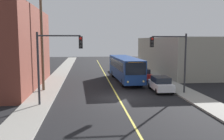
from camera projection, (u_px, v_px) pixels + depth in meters
ground_plane at (119, 98)px, 23.16m from camera, size 120.00×120.00×0.00m
sidewalk_left at (54, 81)px, 32.26m from camera, size 2.50×90.00×0.15m
sidewalk_right at (161, 80)px, 33.79m from camera, size 2.50×90.00×0.15m
lane_stripe_center at (106, 76)px, 37.97m from camera, size 0.16×60.00×0.01m
building_right_warehouse at (186, 55)px, 43.19m from camera, size 12.00×23.70×5.95m
city_bus at (125, 68)px, 32.94m from camera, size 3.03×12.23×3.20m
parked_car_white at (161, 84)px, 26.24m from camera, size 1.90×4.44×1.62m
parked_car_red at (142, 74)px, 33.66m from camera, size 1.84×4.41×1.62m
utility_pole_near at (42, 29)px, 25.60m from camera, size 2.40×0.28×11.93m
traffic_signal_left_corner at (57, 55)px, 20.11m from camera, size 3.75×0.48×6.00m
traffic_signal_right_corner at (171, 52)px, 24.42m from camera, size 3.75×0.48×6.00m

